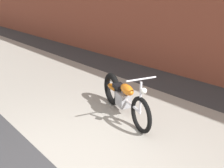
% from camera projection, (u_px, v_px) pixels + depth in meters
% --- Properties ---
extents(sidewalk_slab, '(36.00, 3.50, 0.01)m').
position_uv_depth(sidewalk_slab, '(141.00, 128.00, 4.69)').
color(sidewalk_slab, '#9E998E').
rests_on(sidewalk_slab, ground).
extents(motorcycle_orange, '(1.93, 0.87, 1.03)m').
position_uv_depth(motorcycle_orange, '(122.00, 96.00, 5.15)').
color(motorcycle_orange, black).
rests_on(motorcycle_orange, ground).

